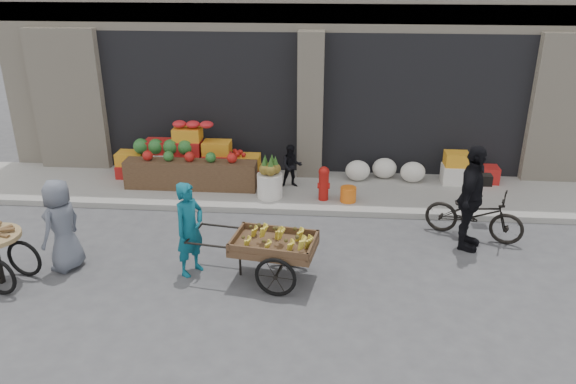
# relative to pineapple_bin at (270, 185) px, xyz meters

# --- Properties ---
(ground) EXTENTS (80.00, 80.00, 0.00)m
(ground) POSITION_rel_pineapple_bin_xyz_m (0.75, -3.60, -0.37)
(ground) COLOR #424244
(ground) RESTS_ON ground
(sidewalk) EXTENTS (18.00, 2.20, 0.12)m
(sidewalk) POSITION_rel_pineapple_bin_xyz_m (0.75, 0.50, -0.31)
(sidewalk) COLOR gray
(sidewalk) RESTS_ON ground
(building) EXTENTS (14.00, 6.45, 7.00)m
(building) POSITION_rel_pineapple_bin_xyz_m (0.75, 4.43, 3.00)
(building) COLOR beige
(building) RESTS_ON ground
(fruit_display) EXTENTS (3.10, 1.12, 1.24)m
(fruit_display) POSITION_rel_pineapple_bin_xyz_m (-1.73, 0.78, 0.30)
(fruit_display) COLOR #AD1A18
(fruit_display) RESTS_ON sidewalk
(pineapple_bin) EXTENTS (0.52, 0.52, 0.50)m
(pineapple_bin) POSITION_rel_pineapple_bin_xyz_m (0.00, 0.00, 0.00)
(pineapple_bin) COLOR silver
(pineapple_bin) RESTS_ON sidewalk
(fire_hydrant) EXTENTS (0.22, 0.22, 0.71)m
(fire_hydrant) POSITION_rel_pineapple_bin_xyz_m (1.10, -0.05, 0.13)
(fire_hydrant) COLOR #A5140F
(fire_hydrant) RESTS_ON sidewalk
(orange_bucket) EXTENTS (0.32, 0.32, 0.30)m
(orange_bucket) POSITION_rel_pineapple_bin_xyz_m (1.60, -0.10, -0.10)
(orange_bucket) COLOR orange
(orange_bucket) RESTS_ON sidewalk
(right_bay_goods) EXTENTS (3.35, 0.60, 0.70)m
(right_bay_goods) POSITION_rel_pineapple_bin_xyz_m (3.36, 1.10, 0.04)
(right_bay_goods) COLOR silver
(right_bay_goods) RESTS_ON sidewalk
(seated_person) EXTENTS (0.51, 0.43, 0.93)m
(seated_person) POSITION_rel_pineapple_bin_xyz_m (0.40, 0.60, 0.21)
(seated_person) COLOR black
(seated_person) RESTS_ON sidewalk
(banana_cart) EXTENTS (2.26, 1.19, 0.90)m
(banana_cart) POSITION_rel_pineapple_bin_xyz_m (0.36, -2.99, 0.28)
(banana_cart) COLOR brown
(banana_cart) RESTS_ON ground
(vendor_woman) EXTENTS (0.60, 0.67, 1.54)m
(vendor_woman) POSITION_rel_pineapple_bin_xyz_m (-0.93, -2.88, 0.40)
(vendor_woman) COLOR #0D566A
(vendor_woman) RESTS_ON ground
(vendor_grey) EXTENTS (0.68, 0.86, 1.53)m
(vendor_grey) POSITION_rel_pineapple_bin_xyz_m (-2.98, -2.91, 0.39)
(vendor_grey) COLOR slate
(vendor_grey) RESTS_ON ground
(bicycle) EXTENTS (1.81, 1.19, 0.90)m
(bicycle) POSITION_rel_pineapple_bin_xyz_m (3.81, -1.27, 0.08)
(bicycle) COLOR black
(bicycle) RESTS_ON ground
(cyclist) EXTENTS (0.82, 1.18, 1.85)m
(cyclist) POSITION_rel_pineapple_bin_xyz_m (3.61, -1.67, 0.56)
(cyclist) COLOR black
(cyclist) RESTS_ON ground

